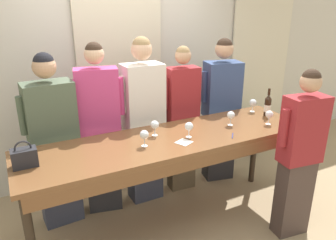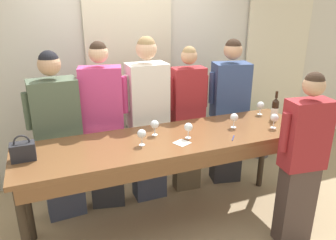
# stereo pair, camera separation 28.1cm
# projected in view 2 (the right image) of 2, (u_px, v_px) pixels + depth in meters

# --- Properties ---
(ground_plane) EXTENTS (18.00, 18.00, 0.00)m
(ground_plane) POSITION_uv_depth(u_px,v_px,m) (171.00, 225.00, 3.43)
(ground_plane) COLOR tan
(wall_back) EXTENTS (12.00, 0.06, 2.80)m
(wall_back) POSITION_uv_depth(u_px,v_px,m) (129.00, 68.00, 4.18)
(wall_back) COLOR beige
(wall_back) RESTS_ON ground_plane
(curtain_panel_center) EXTENTS (1.09, 0.03, 2.69)m
(curtain_panel_center) POSITION_uv_depth(u_px,v_px,m) (131.00, 73.00, 4.14)
(curtain_panel_center) COLOR beige
(curtain_panel_center) RESTS_ON ground_plane
(curtain_panel_right) EXTENTS (1.09, 0.03, 2.69)m
(curtain_panel_right) POSITION_uv_depth(u_px,v_px,m) (276.00, 62.00, 4.93)
(curtain_panel_right) COLOR beige
(curtain_panel_right) RESTS_ON ground_plane
(tasting_bar) EXTENTS (2.83, 0.77, 1.00)m
(tasting_bar) POSITION_uv_depth(u_px,v_px,m) (172.00, 149.00, 3.10)
(tasting_bar) COLOR brown
(tasting_bar) RESTS_ON ground_plane
(wine_bottle) EXTENTS (0.07, 0.07, 0.31)m
(wine_bottle) POSITION_uv_depth(u_px,v_px,m) (275.00, 109.00, 3.53)
(wine_bottle) COLOR black
(wine_bottle) RESTS_ON tasting_bar
(handbag) EXTENTS (0.19, 0.12, 0.22)m
(handbag) POSITION_uv_depth(u_px,v_px,m) (23.00, 151.00, 2.63)
(handbag) COLOR #232328
(handbag) RESTS_ON tasting_bar
(wine_glass_front_left) EXTENTS (0.08, 0.08, 0.15)m
(wine_glass_front_left) POSITION_uv_depth(u_px,v_px,m) (274.00, 118.00, 3.28)
(wine_glass_front_left) COLOR white
(wine_glass_front_left) RESTS_ON tasting_bar
(wine_glass_front_mid) EXTENTS (0.08, 0.08, 0.15)m
(wine_glass_front_mid) POSITION_uv_depth(u_px,v_px,m) (234.00, 118.00, 3.29)
(wine_glass_front_mid) COLOR white
(wine_glass_front_mid) RESTS_ON tasting_bar
(wine_glass_front_right) EXTENTS (0.08, 0.08, 0.15)m
(wine_glass_front_right) POSITION_uv_depth(u_px,v_px,m) (142.00, 134.00, 2.89)
(wine_glass_front_right) COLOR white
(wine_glass_front_right) RESTS_ON tasting_bar
(wine_glass_center_left) EXTENTS (0.08, 0.08, 0.15)m
(wine_glass_center_left) POSITION_uv_depth(u_px,v_px,m) (188.00, 127.00, 3.04)
(wine_glass_center_left) COLOR white
(wine_glass_center_left) RESTS_ON tasting_bar
(wine_glass_center_mid) EXTENTS (0.08, 0.08, 0.15)m
(wine_glass_center_mid) POSITION_uv_depth(u_px,v_px,m) (292.00, 117.00, 3.31)
(wine_glass_center_mid) COLOR white
(wine_glass_center_mid) RESTS_ON tasting_bar
(wine_glass_center_right) EXTENTS (0.08, 0.08, 0.15)m
(wine_glass_center_right) POSITION_uv_depth(u_px,v_px,m) (155.00, 125.00, 3.11)
(wine_glass_center_right) COLOR white
(wine_glass_center_right) RESTS_ON tasting_bar
(wine_glass_back_left) EXTENTS (0.08, 0.08, 0.15)m
(wine_glass_back_left) POSITION_uv_depth(u_px,v_px,m) (261.00, 105.00, 3.67)
(wine_glass_back_left) COLOR white
(wine_glass_back_left) RESTS_ON tasting_bar
(napkin) EXTENTS (0.17, 0.17, 0.00)m
(napkin) POSITION_uv_depth(u_px,v_px,m) (182.00, 143.00, 2.97)
(napkin) COLOR white
(napkin) RESTS_ON tasting_bar
(pen) EXTENTS (0.09, 0.10, 0.01)m
(pen) POSITION_uv_depth(u_px,v_px,m) (233.00, 138.00, 3.07)
(pen) COLOR #193399
(pen) RESTS_ON tasting_bar
(guest_olive_jacket) EXTENTS (0.57, 0.30, 1.78)m
(guest_olive_jacket) POSITION_uv_depth(u_px,v_px,m) (58.00, 138.00, 3.32)
(guest_olive_jacket) COLOR #383D51
(guest_olive_jacket) RESTS_ON ground_plane
(guest_pink_top) EXTENTS (0.54, 0.29, 1.85)m
(guest_pink_top) POSITION_uv_depth(u_px,v_px,m) (104.00, 127.00, 3.46)
(guest_pink_top) COLOR #28282D
(guest_pink_top) RESTS_ON ground_plane
(guest_cream_sweater) EXTENTS (0.54, 0.28, 1.88)m
(guest_cream_sweater) POSITION_uv_depth(u_px,v_px,m) (148.00, 121.00, 3.63)
(guest_cream_sweater) COLOR #383D51
(guest_cream_sweater) RESTS_ON ground_plane
(guest_striped_shirt) EXTENTS (0.48, 0.23, 1.75)m
(guest_striped_shirt) POSITION_uv_depth(u_px,v_px,m) (188.00, 119.00, 3.82)
(guest_striped_shirt) COLOR brown
(guest_striped_shirt) RESTS_ON ground_plane
(guest_navy_coat) EXTENTS (0.53, 0.36, 1.81)m
(guest_navy_coat) POSITION_uv_depth(u_px,v_px,m) (229.00, 112.00, 4.01)
(guest_navy_coat) COLOR #28282D
(guest_navy_coat) RESTS_ON ground_plane
(host_pouring) EXTENTS (0.50, 0.26, 1.67)m
(host_pouring) POSITION_uv_depth(u_px,v_px,m) (302.00, 161.00, 2.94)
(host_pouring) COLOR #473833
(host_pouring) RESTS_ON ground_plane
(potted_plant) EXTENTS (0.34, 0.34, 0.65)m
(potted_plant) POSITION_uv_depth(u_px,v_px,m) (261.00, 134.00, 4.87)
(potted_plant) COLOR #4C4C51
(potted_plant) RESTS_ON ground_plane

